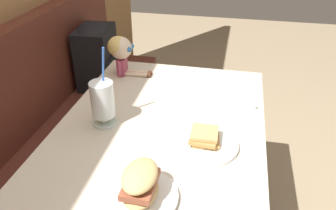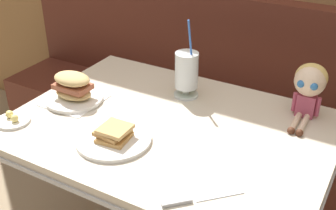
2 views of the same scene
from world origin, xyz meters
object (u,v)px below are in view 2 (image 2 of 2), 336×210
Objects in this scene: toast_plate at (114,137)px; milkshake_glass at (187,73)px; butter_knife at (189,200)px; butter_saucer at (13,120)px; seated_doll at (310,84)px; sandwich_plate at (73,90)px.

toast_plate is 0.79× the size of milkshake_glass.
milkshake_glass is 1.75× the size of butter_knife.
butter_knife is (0.73, -0.06, -0.00)m from butter_saucer.
seated_doll is (0.44, 0.08, 0.03)m from milkshake_glass.
butter_knife is (0.35, -0.14, -0.01)m from toast_plate.
seated_doll is at bearing 43.32° from toast_plate.
seated_doll reaches higher than toast_plate.
milkshake_glass is 0.45m from seated_doll.
toast_plate is 1.39× the size of butter_knife.
sandwich_plate is 0.25m from butter_saucer.
milkshake_glass is 0.61m from butter_knife.
butter_saucer is at bearing 175.50° from butter_knife.
seated_doll is (0.88, 0.55, 0.12)m from butter_saucer.
butter_knife is 0.64m from seated_doll.
milkshake_glass is at bearing -170.21° from seated_doll.
butter_knife is at bearing -23.98° from sandwich_plate.
milkshake_glass reaches higher than butter_knife.
milkshake_glass is 1.44× the size of seated_doll.
seated_doll is (0.50, 0.47, 0.11)m from toast_plate.
butter_knife is at bearing -104.32° from seated_doll.
sandwich_plate is at bearing -157.76° from seated_doll.
butter_saucer reaches higher than butter_knife.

